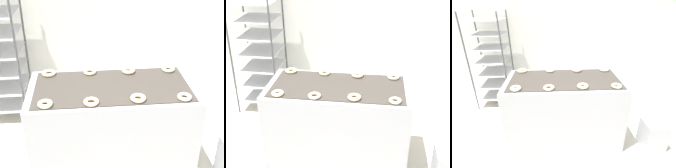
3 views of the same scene
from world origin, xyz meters
The scene contains 9 objects.
fryer_machine centered at (0.00, 0.62, 0.45)m, with size 1.47×0.73×0.91m.
donut_near_left centered at (-0.55, 0.35, 0.93)m, with size 0.12×0.12×0.04m, color beige.
donut_near_midleft centered at (-0.19, 0.35, 0.93)m, with size 0.12×0.12×0.03m, color beige.
donut_near_midright centered at (0.19, 0.36, 0.93)m, with size 0.13×0.13×0.04m, color beige.
donut_near_right centered at (0.57, 0.35, 0.93)m, with size 0.12×0.12×0.03m, color beige.
donut_far_left centered at (-0.57, 0.89, 0.93)m, with size 0.13×0.13×0.03m, color beige.
donut_far_midleft centered at (-0.18, 0.89, 0.93)m, with size 0.12×0.12×0.03m, color beige.
donut_far_midright centered at (0.18, 0.87, 0.93)m, with size 0.13×0.13×0.04m, color #EBC18E.
donut_far_right centered at (0.57, 0.87, 0.93)m, with size 0.13×0.13×0.03m, color beige.
Camera 1 is at (-0.23, -1.77, 2.24)m, focal length 50.00 mm.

